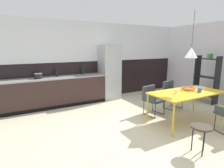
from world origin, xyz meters
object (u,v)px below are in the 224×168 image
(mug_tall_blue, at_px, (176,92))
(mug_dark_espresso, at_px, (200,90))
(open_shelf_unit, at_px, (207,78))
(cooking_pot, at_px, (38,76))
(bottle_oil_tall, at_px, (57,73))
(open_book, at_px, (199,87))
(refrigerator_column, at_px, (110,72))
(side_stool, at_px, (201,129))
(armchair_head_of_table, at_px, (152,96))
(pendant_lamp_over_table_near, at_px, (191,53))
(fruit_bowl, at_px, (188,89))
(armchair_far_side, at_px, (171,91))
(bottle_spice_small, at_px, (83,70))
(dining_table, at_px, (187,94))

(mug_tall_blue, bearing_deg, mug_dark_espresso, -15.87)
(open_shelf_unit, bearing_deg, cooking_pot, -111.37)
(bottle_oil_tall, bearing_deg, open_book, -41.00)
(refrigerator_column, height_order, side_stool, refrigerator_column)
(armchair_head_of_table, bearing_deg, mug_tall_blue, 78.05)
(pendant_lamp_over_table_near, bearing_deg, mug_tall_blue, 174.23)
(fruit_bowl, bearing_deg, armchair_head_of_table, 125.57)
(armchair_far_side, distance_m, fruit_bowl, 0.95)
(armchair_head_of_table, relative_size, fruit_bowl, 2.34)
(bottle_spice_small, xyz_separation_m, pendant_lamp_over_table_near, (1.54, -2.96, 0.64))
(pendant_lamp_over_table_near, bearing_deg, refrigerator_column, 102.36)
(fruit_bowl, bearing_deg, bottle_spice_small, 121.18)
(fruit_bowl, height_order, cooking_pot, cooking_pot)
(bottle_oil_tall, bearing_deg, mug_dark_espresso, -48.66)
(fruit_bowl, bearing_deg, open_shelf_unit, 21.59)
(open_book, height_order, mug_dark_espresso, mug_dark_espresso)
(mug_dark_espresso, distance_m, mug_tall_blue, 0.62)
(dining_table, bearing_deg, mug_tall_blue, 178.53)
(dining_table, height_order, open_shelf_unit, open_shelf_unit)
(refrigerator_column, relative_size, side_stool, 3.80)
(dining_table, distance_m, cooking_pot, 4.06)
(fruit_bowl, bearing_deg, dining_table, -149.28)
(fruit_bowl, relative_size, open_shelf_unit, 0.21)
(dining_table, bearing_deg, armchair_far_side, 61.79)
(armchair_head_of_table, distance_m, armchair_far_side, 0.86)
(mug_tall_blue, relative_size, cooking_pot, 0.55)
(mug_tall_blue, xyz_separation_m, side_stool, (-0.51, -1.04, -0.37))
(cooking_pot, bearing_deg, refrigerator_column, 0.93)
(refrigerator_column, bearing_deg, armchair_head_of_table, -82.15)
(bottle_oil_tall, bearing_deg, armchair_head_of_table, -44.54)
(side_stool, height_order, open_shelf_unit, open_shelf_unit)
(open_book, xyz_separation_m, mug_dark_espresso, (-0.44, -0.33, 0.04))
(dining_table, bearing_deg, bottle_spice_small, 117.77)
(bottle_oil_tall, bearing_deg, dining_table, -49.78)
(pendant_lamp_over_table_near, bearing_deg, mug_dark_espresso, -29.23)
(open_shelf_unit, bearing_deg, dining_table, -67.57)
(armchair_far_side, xyz_separation_m, fruit_bowl, (-0.34, -0.84, 0.29))
(mug_tall_blue, bearing_deg, side_stool, -116.31)
(mug_dark_espresso, xyz_separation_m, mug_tall_blue, (-0.60, 0.17, 0.00))
(refrigerator_column, xyz_separation_m, bottle_oil_tall, (-1.81, 0.08, 0.09))
(mug_tall_blue, height_order, pendant_lamp_over_table_near, pendant_lamp_over_table_near)
(armchair_head_of_table, bearing_deg, dining_table, 101.88)
(open_book, distance_m, mug_dark_espresso, 0.55)
(bottle_spice_small, height_order, pendant_lamp_over_table_near, pendant_lamp_over_table_near)
(cooking_pot, xyz_separation_m, open_shelf_unit, (4.95, -1.94, -0.19))
(armchair_head_of_table, relative_size, open_book, 2.50)
(bottle_oil_tall, bearing_deg, pendant_lamp_over_table_near, -50.04)
(cooking_pot, relative_size, side_stool, 0.45)
(dining_table, relative_size, pendant_lamp_over_table_near, 1.73)
(mug_tall_blue, bearing_deg, refrigerator_column, 95.28)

